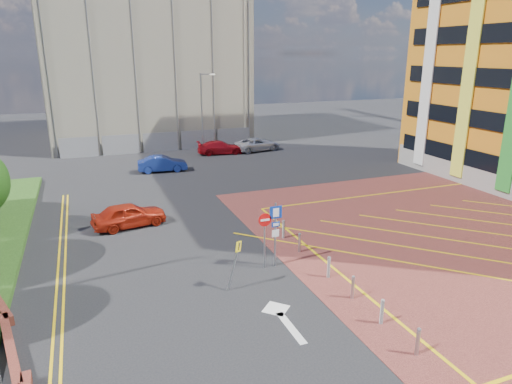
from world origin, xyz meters
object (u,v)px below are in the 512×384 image
car_silver_back (257,144)px  car_red_back (220,147)px  car_red_left (129,215)px  warning_sign (235,259)px  lamp_back (203,110)px  sign_cluster (272,229)px  car_blue_back (162,164)px

car_silver_back → car_red_back: bearing=81.3°
car_red_left → car_silver_back: (15.03, 17.86, -0.04)m
car_red_left → warning_sign: bearing=-169.8°
lamp_back → car_silver_back: lamp_back is taller
sign_cluster → car_blue_back: 20.57m
sign_cluster → car_blue_back: (-1.63, 20.47, -1.26)m
lamp_back → car_blue_back: bearing=-129.6°
warning_sign → car_blue_back: bearing=88.3°
car_red_left → lamp_back: bearing=-36.7°
warning_sign → sign_cluster: bearing=32.9°
sign_cluster → warning_sign: 2.78m
car_blue_back → car_red_back: size_ratio=0.91×
car_blue_back → car_red_back: car_blue_back is taller
car_red_left → car_red_back: 20.82m
car_red_left → car_red_back: car_red_left is taller
sign_cluster → warning_sign: size_ratio=1.42×
lamp_back → car_red_back: (1.36, -1.36, -3.69)m
car_red_back → car_blue_back: bearing=134.1°
car_red_left → car_blue_back: 13.21m
sign_cluster → lamp_back: bearing=82.0°
warning_sign → car_silver_back: bearing=67.0°
lamp_back → warning_sign: lamp_back is taller
sign_cluster → car_silver_back: 27.43m
car_blue_back → car_red_back: bearing=-46.9°
car_red_left → car_blue_back: car_red_left is taller
sign_cluster → warning_sign: sign_cluster is taller
car_blue_back → car_red_left: bearing=167.3°
car_blue_back → car_silver_back: car_blue_back is taller
lamp_back → car_blue_back: size_ratio=1.91×
car_blue_back → car_red_back: (6.77, 5.19, -0.02)m
car_red_left → car_silver_back: 23.35m
lamp_back → warning_sign: 29.29m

